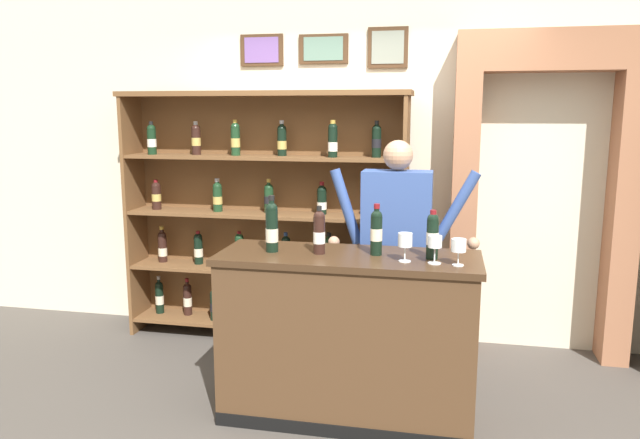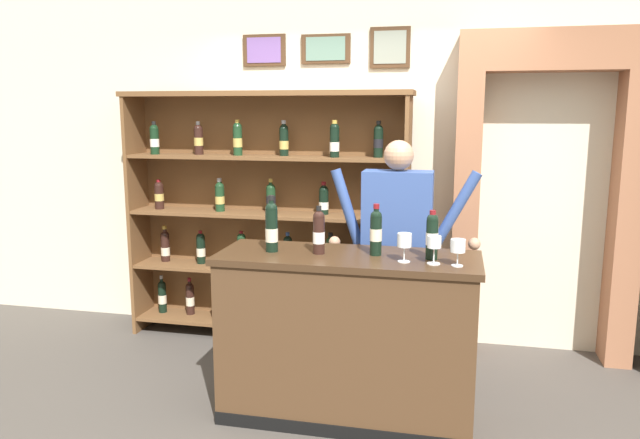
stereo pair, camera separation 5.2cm
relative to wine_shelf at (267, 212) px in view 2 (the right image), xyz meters
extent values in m
cube|color=#47423D|center=(0.78, -1.20, -1.07)|extent=(14.00, 14.00, 0.02)
cube|color=beige|center=(0.78, 0.30, 0.68)|extent=(12.00, 0.16, 3.47)
cube|color=#422B19|center=(-0.07, 0.20, 1.29)|extent=(0.35, 0.02, 0.25)
cube|color=#6C4E92|center=(-0.07, 0.19, 1.29)|extent=(0.28, 0.01, 0.20)
cube|color=#422B19|center=(0.44, 0.20, 1.29)|extent=(0.40, 0.02, 0.23)
cube|color=slate|center=(0.44, 0.19, 1.29)|extent=(0.32, 0.01, 0.18)
cube|color=#422B19|center=(0.95, 0.20, 1.29)|extent=(0.31, 0.02, 0.31)
cube|color=gray|center=(0.95, 0.19, 1.29)|extent=(0.25, 0.01, 0.25)
cube|color=brown|center=(-1.13, -0.05, -0.05)|extent=(0.03, 0.35, 2.02)
cube|color=brown|center=(1.13, -0.05, -0.05)|extent=(0.03, 0.35, 2.02)
cube|color=brown|center=(0.00, 0.12, -0.05)|extent=(2.28, 0.02, 2.02)
cube|color=brown|center=(0.00, -0.05, -0.93)|extent=(2.22, 0.34, 0.03)
cylinder|color=black|center=(-0.96, -0.01, -0.80)|extent=(0.07, 0.07, 0.24)
sphere|color=black|center=(-0.96, -0.01, -0.68)|extent=(0.07, 0.07, 0.07)
cylinder|color=black|center=(-0.96, -0.01, -0.64)|extent=(0.03, 0.03, 0.08)
cylinder|color=#99999E|center=(-0.96, -0.01, -0.61)|extent=(0.03, 0.03, 0.03)
cylinder|color=beige|center=(-0.96, -0.01, -0.80)|extent=(0.07, 0.07, 0.08)
cylinder|color=black|center=(-0.70, -0.01, -0.80)|extent=(0.07, 0.07, 0.23)
sphere|color=black|center=(-0.70, -0.01, -0.68)|extent=(0.07, 0.07, 0.07)
cylinder|color=black|center=(-0.70, -0.01, -0.64)|extent=(0.03, 0.03, 0.08)
cylinder|color=maroon|center=(-0.70, -0.01, -0.61)|extent=(0.03, 0.03, 0.03)
cylinder|color=beige|center=(-0.70, -0.01, -0.80)|extent=(0.07, 0.07, 0.08)
cylinder|color=black|center=(-0.43, -0.09, -0.81)|extent=(0.07, 0.07, 0.22)
sphere|color=black|center=(-0.43, -0.09, -0.69)|extent=(0.07, 0.07, 0.07)
cylinder|color=black|center=(-0.43, -0.09, -0.66)|extent=(0.03, 0.03, 0.08)
cylinder|color=maroon|center=(-0.43, -0.09, -0.63)|extent=(0.03, 0.03, 0.03)
cylinder|color=black|center=(-0.43, -0.09, -0.81)|extent=(0.07, 0.07, 0.07)
cylinder|color=black|center=(-0.15, -0.04, -0.81)|extent=(0.07, 0.07, 0.22)
sphere|color=black|center=(-0.15, -0.04, -0.69)|extent=(0.07, 0.07, 0.07)
cylinder|color=black|center=(-0.15, -0.04, -0.66)|extent=(0.03, 0.03, 0.08)
cylinder|color=#99999E|center=(-0.15, -0.04, -0.63)|extent=(0.03, 0.03, 0.03)
cylinder|color=silver|center=(-0.15, -0.04, -0.82)|extent=(0.07, 0.07, 0.07)
cylinder|color=black|center=(0.16, -0.02, -0.80)|extent=(0.07, 0.07, 0.24)
sphere|color=black|center=(0.16, -0.02, -0.67)|extent=(0.07, 0.07, 0.07)
cylinder|color=black|center=(0.16, -0.02, -0.65)|extent=(0.03, 0.03, 0.06)
cylinder|color=black|center=(0.16, -0.02, -0.63)|extent=(0.04, 0.04, 0.03)
cylinder|color=black|center=(0.16, -0.02, -0.82)|extent=(0.07, 0.07, 0.08)
cylinder|color=black|center=(0.40, -0.01, -0.80)|extent=(0.07, 0.07, 0.23)
sphere|color=black|center=(0.40, -0.01, -0.68)|extent=(0.07, 0.07, 0.07)
cylinder|color=black|center=(0.40, -0.01, -0.66)|extent=(0.03, 0.03, 0.07)
cylinder|color=#B79338|center=(0.40, -0.01, -0.63)|extent=(0.04, 0.04, 0.03)
cylinder|color=tan|center=(0.40, -0.01, -0.80)|extent=(0.07, 0.07, 0.07)
cylinder|color=black|center=(0.70, -0.03, -0.81)|extent=(0.07, 0.07, 0.23)
sphere|color=black|center=(0.70, -0.03, -0.69)|extent=(0.07, 0.07, 0.07)
cylinder|color=black|center=(0.70, -0.03, -0.67)|extent=(0.03, 0.03, 0.06)
cylinder|color=maroon|center=(0.70, -0.03, -0.65)|extent=(0.03, 0.03, 0.03)
cylinder|color=silver|center=(0.70, -0.03, -0.82)|extent=(0.07, 0.07, 0.07)
cylinder|color=black|center=(0.94, -0.09, -0.80)|extent=(0.07, 0.07, 0.24)
sphere|color=black|center=(0.94, -0.09, -0.67)|extent=(0.07, 0.07, 0.07)
cylinder|color=black|center=(0.94, -0.09, -0.65)|extent=(0.03, 0.03, 0.06)
cylinder|color=maroon|center=(0.94, -0.09, -0.63)|extent=(0.03, 0.03, 0.03)
cylinder|color=tan|center=(0.94, -0.09, -0.82)|extent=(0.07, 0.07, 0.08)
cube|color=brown|center=(0.00, -0.05, -0.47)|extent=(2.22, 0.34, 0.02)
cylinder|color=black|center=(-0.91, -0.01, -0.35)|extent=(0.07, 0.07, 0.22)
sphere|color=black|center=(-0.91, -0.01, -0.24)|extent=(0.07, 0.07, 0.07)
cylinder|color=black|center=(-0.91, -0.01, -0.20)|extent=(0.03, 0.03, 0.08)
cylinder|color=#B79338|center=(-0.91, -0.01, -0.17)|extent=(0.04, 0.04, 0.03)
cylinder|color=beige|center=(-0.91, -0.01, -0.37)|extent=(0.08, 0.08, 0.07)
cylinder|color=black|center=(-0.58, -0.02, -0.35)|extent=(0.07, 0.07, 0.22)
sphere|color=black|center=(-0.58, -0.02, -0.24)|extent=(0.07, 0.07, 0.07)
cylinder|color=black|center=(-0.58, -0.02, -0.21)|extent=(0.03, 0.03, 0.06)
cylinder|color=maroon|center=(-0.58, -0.02, -0.19)|extent=(0.03, 0.03, 0.03)
cylinder|color=beige|center=(-0.58, -0.02, -0.36)|extent=(0.08, 0.08, 0.07)
cylinder|color=#19381E|center=(-0.21, -0.05, -0.34)|extent=(0.07, 0.07, 0.24)
sphere|color=#19381E|center=(-0.21, -0.05, -0.21)|extent=(0.07, 0.07, 0.07)
cylinder|color=#19381E|center=(-0.21, -0.05, -0.19)|extent=(0.03, 0.03, 0.06)
cylinder|color=maroon|center=(-0.21, -0.05, -0.17)|extent=(0.03, 0.03, 0.03)
cylinder|color=black|center=(-0.21, -0.05, -0.36)|extent=(0.08, 0.08, 0.08)
cylinder|color=black|center=(0.18, -0.02, -0.35)|extent=(0.07, 0.07, 0.23)
sphere|color=black|center=(0.18, -0.02, -0.23)|extent=(0.07, 0.07, 0.07)
cylinder|color=black|center=(0.18, -0.02, -0.20)|extent=(0.03, 0.03, 0.07)
cylinder|color=navy|center=(0.18, -0.02, -0.17)|extent=(0.03, 0.03, 0.03)
cylinder|color=silver|center=(0.18, -0.02, -0.34)|extent=(0.08, 0.08, 0.07)
cylinder|color=#19381E|center=(0.53, -0.02, -0.34)|extent=(0.07, 0.07, 0.24)
sphere|color=#19381E|center=(0.53, -0.02, -0.22)|extent=(0.07, 0.07, 0.07)
cylinder|color=#19381E|center=(0.53, -0.02, -0.19)|extent=(0.03, 0.03, 0.07)
cylinder|color=black|center=(0.53, -0.02, -0.16)|extent=(0.04, 0.04, 0.03)
cylinder|color=silver|center=(0.53, -0.02, -0.35)|extent=(0.08, 0.08, 0.08)
cylinder|color=black|center=(0.90, -0.03, -0.34)|extent=(0.07, 0.07, 0.24)
sphere|color=black|center=(0.90, -0.03, -0.21)|extent=(0.07, 0.07, 0.07)
cylinder|color=black|center=(0.90, -0.03, -0.19)|extent=(0.03, 0.03, 0.07)
cylinder|color=#B79338|center=(0.90, -0.03, -0.17)|extent=(0.04, 0.04, 0.03)
cylinder|color=tan|center=(0.90, -0.03, -0.36)|extent=(0.08, 0.08, 0.08)
cube|color=brown|center=(0.00, -0.05, -0.02)|extent=(2.22, 0.34, 0.02)
cylinder|color=black|center=(-0.93, -0.05, 0.09)|extent=(0.08, 0.08, 0.19)
sphere|color=black|center=(-0.93, -0.05, 0.19)|extent=(0.07, 0.07, 0.07)
cylinder|color=black|center=(-0.93, -0.05, 0.21)|extent=(0.03, 0.03, 0.06)
cylinder|color=maroon|center=(-0.93, -0.05, 0.23)|extent=(0.03, 0.03, 0.03)
cylinder|color=tan|center=(-0.93, -0.05, 0.10)|extent=(0.08, 0.08, 0.06)
cylinder|color=#19381E|center=(-0.39, -0.05, 0.09)|extent=(0.08, 0.08, 0.19)
sphere|color=#19381E|center=(-0.39, -0.05, 0.20)|extent=(0.07, 0.07, 0.07)
cylinder|color=#19381E|center=(-0.39, -0.05, 0.23)|extent=(0.03, 0.03, 0.07)
cylinder|color=#99999E|center=(-0.39, -0.05, 0.25)|extent=(0.04, 0.04, 0.03)
cylinder|color=tan|center=(-0.39, -0.05, 0.09)|extent=(0.08, 0.08, 0.06)
cylinder|color=#19381E|center=(0.04, -0.02, 0.09)|extent=(0.08, 0.08, 0.19)
sphere|color=#19381E|center=(0.04, -0.02, 0.19)|extent=(0.07, 0.07, 0.07)
cylinder|color=#19381E|center=(0.04, -0.02, 0.23)|extent=(0.03, 0.03, 0.08)
cylinder|color=#B79338|center=(0.04, -0.02, 0.26)|extent=(0.03, 0.03, 0.03)
cylinder|color=black|center=(0.04, -0.02, 0.10)|extent=(0.08, 0.08, 0.06)
cylinder|color=black|center=(0.47, -0.01, 0.09)|extent=(0.08, 0.08, 0.18)
sphere|color=black|center=(0.47, -0.01, 0.19)|extent=(0.07, 0.07, 0.07)
cylinder|color=black|center=(0.47, -0.01, 0.22)|extent=(0.03, 0.03, 0.07)
cylinder|color=maroon|center=(0.47, -0.01, 0.24)|extent=(0.04, 0.04, 0.03)
cylinder|color=silver|center=(0.47, -0.01, 0.07)|extent=(0.08, 0.08, 0.06)
cylinder|color=black|center=(0.88, -0.06, 0.09)|extent=(0.08, 0.08, 0.19)
sphere|color=black|center=(0.88, -0.06, 0.20)|extent=(0.07, 0.07, 0.07)
cylinder|color=black|center=(0.88, -0.06, 0.22)|extent=(0.03, 0.03, 0.07)
cylinder|color=black|center=(0.88, -0.06, 0.25)|extent=(0.03, 0.03, 0.03)
cylinder|color=silver|center=(0.88, -0.06, 0.09)|extent=(0.08, 0.08, 0.06)
cube|color=brown|center=(0.00, -0.05, 0.44)|extent=(2.22, 0.34, 0.02)
cylinder|color=black|center=(-0.93, -0.09, 0.56)|extent=(0.07, 0.07, 0.20)
sphere|color=black|center=(-0.93, -0.09, 0.66)|extent=(0.07, 0.07, 0.07)
cylinder|color=black|center=(-0.93, -0.09, 0.69)|extent=(0.03, 0.03, 0.06)
cylinder|color=black|center=(-0.93, -0.09, 0.71)|extent=(0.03, 0.03, 0.03)
cylinder|color=silver|center=(-0.93, -0.09, 0.55)|extent=(0.07, 0.07, 0.06)
cylinder|color=black|center=(-0.56, -0.04, 0.56)|extent=(0.07, 0.07, 0.20)
sphere|color=black|center=(-0.56, -0.04, 0.66)|extent=(0.07, 0.07, 0.07)
cylinder|color=black|center=(-0.56, -0.04, 0.69)|extent=(0.03, 0.03, 0.06)
cylinder|color=#99999E|center=(-0.56, -0.04, 0.71)|extent=(0.03, 0.03, 0.03)
cylinder|color=tan|center=(-0.56, -0.04, 0.56)|extent=(0.07, 0.07, 0.06)
cylinder|color=#19381E|center=(-0.22, -0.06, 0.56)|extent=(0.07, 0.07, 0.22)
sphere|color=#19381E|center=(-0.22, -0.06, 0.68)|extent=(0.07, 0.07, 0.07)
cylinder|color=#19381E|center=(-0.22, -0.06, 0.70)|extent=(0.03, 0.03, 0.06)
cylinder|color=#B79338|center=(-0.22, -0.06, 0.72)|extent=(0.03, 0.03, 0.03)
cylinder|color=tan|center=(-0.22, -0.06, 0.56)|extent=(0.07, 0.07, 0.07)
cylinder|color=black|center=(0.15, -0.01, 0.56)|extent=(0.07, 0.07, 0.20)
sphere|color=black|center=(0.15, -0.01, 0.67)|extent=(0.07, 0.07, 0.07)
cylinder|color=black|center=(0.15, -0.01, 0.69)|extent=(0.03, 0.03, 0.07)
cylinder|color=#99999E|center=(0.15, -0.01, 0.72)|extent=(0.04, 0.04, 0.03)
cylinder|color=tan|center=(0.15, -0.01, 0.54)|extent=(0.07, 0.07, 0.07)
cylinder|color=black|center=(0.57, -0.09, 0.56)|extent=(0.07, 0.07, 0.22)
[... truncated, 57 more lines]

